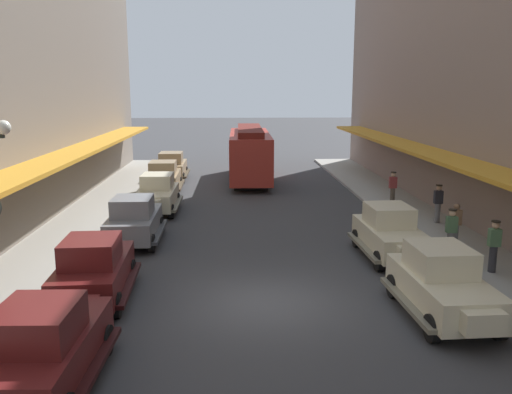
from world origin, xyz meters
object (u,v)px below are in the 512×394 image
pedestrian_1 (393,188)px  pedestrian_2 (494,246)px  parked_car_5 (157,193)px  pedestrian_4 (438,203)px  pedestrian_3 (456,225)px  parked_car_7 (442,282)px  fire_hydrant (472,266)px  streetcar (250,152)px  parked_car_1 (94,267)px  parked_car_4 (390,232)px  parked_car_2 (44,345)px  parked_car_3 (134,219)px  parked_car_6 (164,176)px  pedestrian_5 (451,232)px  parked_car_0 (172,166)px

pedestrian_1 → pedestrian_2: 10.12m
parked_car_5 → pedestrian_4: bearing=-14.6°
pedestrian_2 → pedestrian_4: size_ratio=1.00×
pedestrian_4 → pedestrian_3: bearing=-101.8°
parked_car_7 → fire_hydrant: size_ratio=5.25×
streetcar → pedestrian_3: (6.96, -15.74, -0.91)m
parked_car_1 → parked_car_7: same height
parked_car_1 → pedestrian_2: parked_car_1 is taller
parked_car_5 → parked_car_7: (9.02, -12.54, 0.00)m
parked_car_4 → parked_car_7: same height
pedestrian_1 → pedestrian_2: same height
parked_car_2 → pedestrian_2: parked_car_2 is taller
parked_car_3 → parked_car_5: same height
pedestrian_3 → streetcar: bearing=113.8°
parked_car_6 → pedestrian_4: size_ratio=2.56×
streetcar → pedestrian_2: streetcar is taller
parked_car_2 → parked_car_4: (9.24, 8.06, 0.00)m
parked_car_6 → pedestrian_5: (11.46, -12.99, 0.07)m
parked_car_4 → pedestrian_2: 3.41m
pedestrian_5 → parked_car_0: bearing=123.3°
parked_car_1 → parked_car_2: 4.64m
pedestrian_2 → pedestrian_1: bearing=91.0°
parked_car_1 → streetcar: 20.44m
parked_car_4 → parked_car_5: bearing=140.5°
parked_car_5 → streetcar: size_ratio=0.44×
fire_hydrant → parked_car_3: bearing=155.7°
pedestrian_3 → parked_car_5: bearing=149.5°
parked_car_1 → parked_car_2: bearing=-87.6°
parked_car_0 → parked_car_4: (9.47, -17.05, 0.00)m
parked_car_4 → parked_car_0: bearing=119.1°
pedestrian_3 → pedestrian_2: bearing=-88.2°
streetcar → parked_car_7: bearing=-78.8°
parked_car_6 → pedestrian_2: parked_car_6 is taller
parked_car_1 → fire_hydrant: parked_car_1 is taller
parked_car_7 → parked_car_6: bearing=118.0°
pedestrian_4 → parked_car_2: bearing=-135.6°
parked_car_2 → pedestrian_3: parked_car_2 is taller
pedestrian_4 → pedestrian_5: size_ratio=1.00×
parked_car_4 → pedestrian_3: (2.60, 0.62, 0.05)m
parked_car_4 → pedestrian_1: size_ratio=2.58×
parked_car_6 → pedestrian_4: bearing=-32.9°
parked_car_0 → parked_car_3: same height
parked_car_0 → pedestrian_2: parked_car_0 is taller
pedestrian_3 → parked_car_6: bearing=135.2°
parked_car_0 → parked_car_2: same height
parked_car_6 → fire_hydrant: bearing=-53.8°
pedestrian_2 → pedestrian_5: bearing=111.9°
pedestrian_2 → pedestrian_4: same height
parked_car_2 → pedestrian_3: size_ratio=2.62×
parked_car_2 → pedestrian_4: 17.65m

